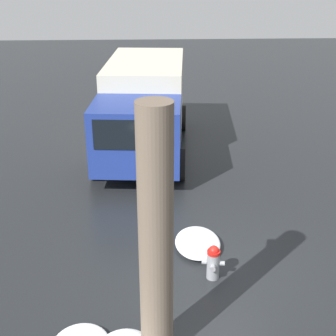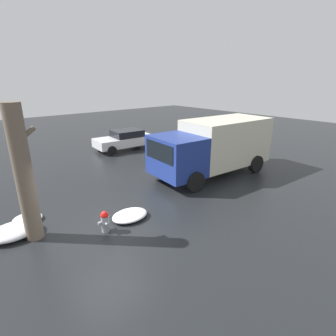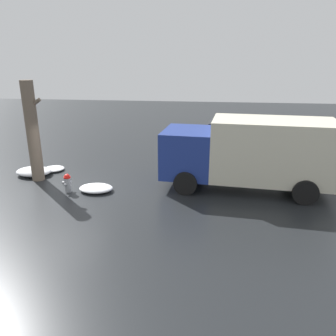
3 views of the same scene
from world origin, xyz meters
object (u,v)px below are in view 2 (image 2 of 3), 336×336
Objects in this scene: fire_hydrant at (105,221)px; parked_car at (125,139)px; tree_trunk at (24,175)px; delivery_truck at (214,145)px.

parked_car is (6.16, 8.61, 0.32)m from fire_hydrant.
tree_trunk is 0.62× the size of delivery_truck.
tree_trunk reaches higher than fire_hydrant.
tree_trunk is at bearing 137.59° from parked_car.
parked_car is (7.98, 7.47, -1.39)m from tree_trunk.
tree_trunk is at bearing 96.05° from delivery_truck.
tree_trunk is 0.98× the size of parked_car.
fire_hydrant is 10.59m from parked_car.
parked_car is at bearing 10.99° from delivery_truck.
delivery_truck is (8.78, 0.20, -0.57)m from tree_trunk.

